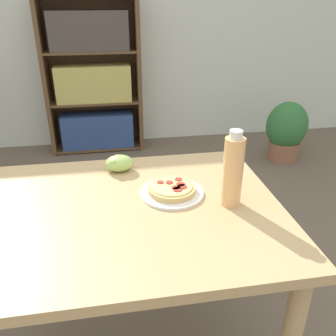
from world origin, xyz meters
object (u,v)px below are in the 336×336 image
at_px(grape_bunch, 119,163).
at_px(drink_bottle, 232,171).
at_px(potted_plant_floor, 286,131).
at_px(bookshelf, 93,81).
at_px(pizza_on_plate, 171,190).

distance_m(grape_bunch, drink_bottle, 0.50).
height_order(grape_bunch, drink_bottle, drink_bottle).
bearing_deg(potted_plant_floor, bookshelf, 161.58).
relative_size(pizza_on_plate, potted_plant_floor, 0.43).
relative_size(grape_bunch, drink_bottle, 0.42).
distance_m(grape_bunch, bookshelf, 2.05).
relative_size(pizza_on_plate, drink_bottle, 0.86).
height_order(bookshelf, potted_plant_floor, bookshelf).
xyz_separation_m(pizza_on_plate, grape_bunch, (-0.18, 0.22, 0.02)).
height_order(pizza_on_plate, potted_plant_floor, pizza_on_plate).
relative_size(pizza_on_plate, grape_bunch, 2.04).
xyz_separation_m(drink_bottle, potted_plant_floor, (1.17, 1.81, -0.58)).
bearing_deg(pizza_on_plate, potted_plant_floor, 51.52).
bearing_deg(grape_bunch, drink_bottle, -41.40).
xyz_separation_m(grape_bunch, drink_bottle, (0.36, -0.32, 0.09)).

